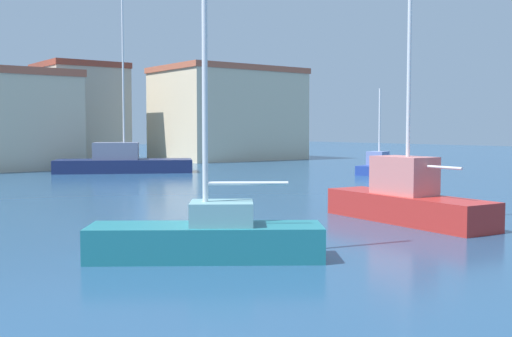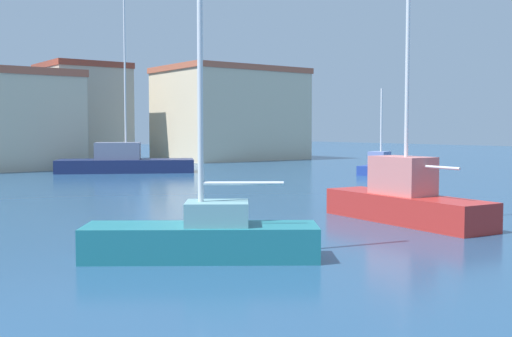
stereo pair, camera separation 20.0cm
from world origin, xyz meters
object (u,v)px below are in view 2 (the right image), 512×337
Objects in this scene: sailboat_red_inner_mooring at (405,199)px; sailboat_navy_mid_harbor at (124,162)px; sailboat_blue_far_right at (380,166)px; sailboat_teal_behind_lamppost at (203,235)px.

sailboat_navy_mid_harbor reaches higher than sailboat_red_inner_mooring.
sailboat_blue_far_right is at bearing 44.44° from sailboat_red_inner_mooring.
sailboat_red_inner_mooring reaches higher than sailboat_teal_behind_lamppost.
sailboat_red_inner_mooring is 7.82m from sailboat_teal_behind_lamppost.
sailboat_red_inner_mooring is at bearing -95.62° from sailboat_navy_mid_harbor.
sailboat_blue_far_right is 0.39× the size of sailboat_navy_mid_harbor.
sailboat_blue_far_right is at bearing 34.57° from sailboat_teal_behind_lamppost.
sailboat_red_inner_mooring is 25.38m from sailboat_navy_mid_harbor.
sailboat_blue_far_right is at bearing -41.18° from sailboat_navy_mid_harbor.
sailboat_blue_far_right is (14.78, 14.50, -0.21)m from sailboat_red_inner_mooring.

